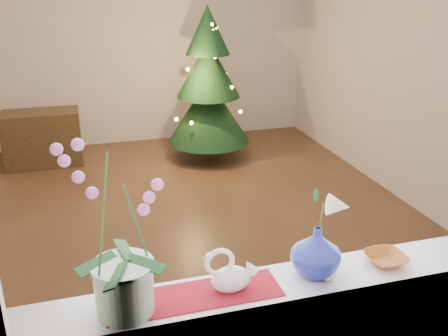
{
  "coord_description": "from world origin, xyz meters",
  "views": [
    {
      "loc": [
        -0.73,
        -3.99,
        2.12
      ],
      "look_at": [
        0.03,
        -1.4,
        1.06
      ],
      "focal_mm": 40.0,
      "sensor_mm": 36.0,
      "label": 1
    }
  ],
  "objects_px": {
    "paperweight": "(329,274)",
    "xmas_tree": "(208,85)",
    "amber_dish": "(386,260)",
    "blue_vase": "(316,248)",
    "swan": "(231,270)",
    "orchid_pot": "(119,231)",
    "side_table": "(43,138)"
  },
  "relations": [
    {
      "from": "paperweight",
      "to": "xmas_tree",
      "type": "distance_m",
      "value": 4.07
    },
    {
      "from": "blue_vase",
      "to": "amber_dish",
      "type": "relative_size",
      "value": 1.68
    },
    {
      "from": "amber_dish",
      "to": "xmas_tree",
      "type": "height_order",
      "value": "xmas_tree"
    },
    {
      "from": "blue_vase",
      "to": "swan",
      "type": "bearing_deg",
      "value": -178.33
    },
    {
      "from": "orchid_pot",
      "to": "amber_dish",
      "type": "xyz_separation_m",
      "value": [
        1.14,
        0.02,
        -0.33
      ]
    },
    {
      "from": "side_table",
      "to": "amber_dish",
      "type": "bearing_deg",
      "value": -67.93
    },
    {
      "from": "orchid_pot",
      "to": "xmas_tree",
      "type": "bearing_deg",
      "value": 71.2
    },
    {
      "from": "blue_vase",
      "to": "orchid_pot",
      "type": "bearing_deg",
      "value": -177.94
    },
    {
      "from": "blue_vase",
      "to": "paperweight",
      "type": "distance_m",
      "value": 0.12
    },
    {
      "from": "orchid_pot",
      "to": "swan",
      "type": "bearing_deg",
      "value": 2.41
    },
    {
      "from": "side_table",
      "to": "swan",
      "type": "bearing_deg",
      "value": -76.64
    },
    {
      "from": "blue_vase",
      "to": "amber_dish",
      "type": "height_order",
      "value": "blue_vase"
    },
    {
      "from": "xmas_tree",
      "to": "swan",
      "type": "bearing_deg",
      "value": -103.29
    },
    {
      "from": "orchid_pot",
      "to": "side_table",
      "type": "height_order",
      "value": "orchid_pot"
    },
    {
      "from": "swan",
      "to": "paperweight",
      "type": "relative_size",
      "value": 3.46
    },
    {
      "from": "orchid_pot",
      "to": "swan",
      "type": "distance_m",
      "value": 0.49
    },
    {
      "from": "swan",
      "to": "amber_dish",
      "type": "distance_m",
      "value": 0.72
    },
    {
      "from": "blue_vase",
      "to": "side_table",
      "type": "height_order",
      "value": "blue_vase"
    },
    {
      "from": "xmas_tree",
      "to": "blue_vase",
      "type": "bearing_deg",
      "value": -98.07
    },
    {
      "from": "paperweight",
      "to": "xmas_tree",
      "type": "bearing_deg",
      "value": 82.51
    },
    {
      "from": "xmas_tree",
      "to": "side_table",
      "type": "height_order",
      "value": "xmas_tree"
    },
    {
      "from": "orchid_pot",
      "to": "paperweight",
      "type": "bearing_deg",
      "value": -2.06
    },
    {
      "from": "blue_vase",
      "to": "side_table",
      "type": "relative_size",
      "value": 0.3
    },
    {
      "from": "orchid_pot",
      "to": "xmas_tree",
      "type": "xyz_separation_m",
      "value": [
        1.36,
        4.0,
        -0.37
      ]
    },
    {
      "from": "orchid_pot",
      "to": "amber_dish",
      "type": "height_order",
      "value": "orchid_pot"
    },
    {
      "from": "orchid_pot",
      "to": "side_table",
      "type": "relative_size",
      "value": 0.81
    },
    {
      "from": "swan",
      "to": "blue_vase",
      "type": "bearing_deg",
      "value": 14.88
    },
    {
      "from": "xmas_tree",
      "to": "orchid_pot",
      "type": "bearing_deg",
      "value": -108.8
    },
    {
      "from": "blue_vase",
      "to": "side_table",
      "type": "distance_m",
      "value": 4.53
    },
    {
      "from": "orchid_pot",
      "to": "paperweight",
      "type": "height_order",
      "value": "orchid_pot"
    },
    {
      "from": "blue_vase",
      "to": "side_table",
      "type": "xyz_separation_m",
      "value": [
        -1.36,
        4.26,
        -0.73
      ]
    },
    {
      "from": "paperweight",
      "to": "blue_vase",
      "type": "bearing_deg",
      "value": 119.98
    }
  ]
}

